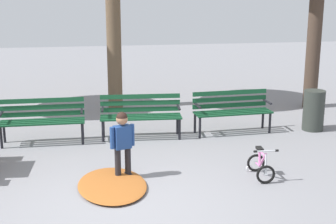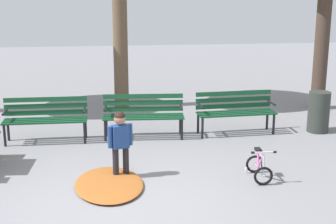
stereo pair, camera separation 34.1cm
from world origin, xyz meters
The scene contains 8 objects.
ground centered at (0.00, 0.00, 0.00)m, with size 36.00×36.00×0.00m, color gray.
park_bench_far_left centered at (-1.30, 3.14, 0.51)m, with size 1.60×0.46×0.85m.
park_bench_left centered at (0.60, 3.19, 0.51)m, with size 1.62×0.55×0.85m.
park_bench_right centered at (2.49, 3.25, 0.51)m, with size 1.63×0.56×0.85m.
child_standing centered at (0.09, 1.08, 0.64)m, with size 0.39×0.24×1.09m.
kids_bicycle centered at (2.25, 0.75, 0.20)m, with size 0.39×0.57×0.54m.
leaf_pile centered at (-0.11, 0.72, 0.04)m, with size 1.49×1.04×0.07m, color #9E5623.
trash_bin centered at (4.23, 3.12, 0.42)m, with size 0.44×0.44×0.85m, color #2D332D.
Camera 1 is at (-0.40, -6.42, 3.04)m, focal length 53.66 mm.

